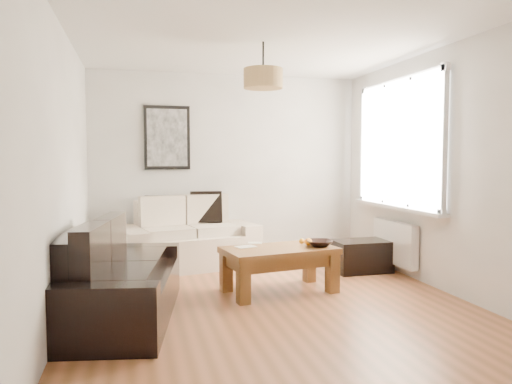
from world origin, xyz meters
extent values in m
plane|color=brown|center=(0.00, 0.00, 0.00)|extent=(4.50, 4.50, 0.00)
cube|color=white|center=(1.82, 0.80, 0.38)|extent=(0.10, 0.90, 0.52)
cylinder|color=tan|center=(0.00, 0.30, 2.23)|extent=(0.40, 0.40, 0.20)
cube|color=black|center=(1.45, 0.96, 0.20)|extent=(0.70, 0.46, 0.39)
cube|color=black|center=(-0.97, 1.99, 0.73)|extent=(0.39, 0.15, 0.38)
cube|color=black|center=(-0.35, 1.99, 0.75)|extent=(0.44, 0.17, 0.43)
imported|color=black|center=(0.62, 0.28, 0.51)|extent=(0.33, 0.33, 0.07)
sphere|color=orange|center=(0.51, 0.37, 0.52)|extent=(0.07, 0.07, 0.06)
sphere|color=orange|center=(0.53, 0.36, 0.52)|extent=(0.08, 0.08, 0.08)
sphere|color=orange|center=(0.47, 0.41, 0.52)|extent=(0.07, 0.07, 0.06)
cube|color=silver|center=(-0.15, 0.44, 0.48)|extent=(0.24, 0.19, 0.01)
camera|label=1|loc=(-1.28, -4.52, 1.42)|focal=33.92mm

